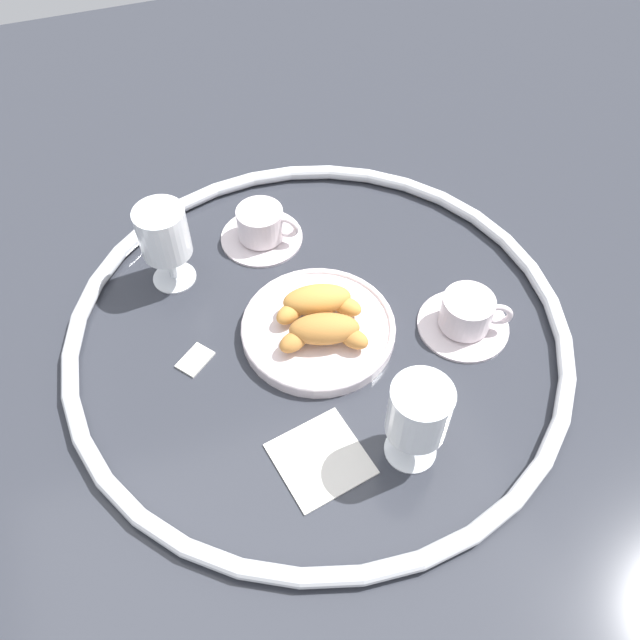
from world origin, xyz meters
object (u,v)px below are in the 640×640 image
sugar_packet (195,359)px  juice_glass_left (164,236)px  coffee_cup_near (262,227)px  croissant_small (323,332)px  folded_napkin (321,458)px  coffee_cup_far (467,315)px  juice_glass_right (418,414)px  pastry_plate (320,328)px  croissant_large (317,302)px

sugar_packet → juice_glass_left: bearing=-129.3°
coffee_cup_near → sugar_packet: coffee_cup_near is taller
croissant_small → folded_napkin: (0.06, 0.16, -0.04)m
coffee_cup_far → sugar_packet: size_ratio=2.72×
croissant_small → juice_glass_right: bearing=105.6°
pastry_plate → coffee_cup_far: size_ratio=1.67×
coffee_cup_near → coffee_cup_far: same height
croissant_small → folded_napkin: croissant_small is taller
pastry_plate → croissant_small: (0.01, 0.03, 0.03)m
croissant_small → coffee_cup_far: croissant_small is taller
coffee_cup_far → juice_glass_left: size_ratio=0.97×
croissant_large → folded_napkin: croissant_large is taller
folded_napkin → croissant_large: bearing=-108.2°
croissant_small → coffee_cup_far: (-0.21, 0.03, -0.02)m
croissant_small → juice_glass_left: bearing=-50.0°
juice_glass_right → croissant_small: bearing=-74.4°
juice_glass_left → juice_glass_right: size_ratio=1.00×
sugar_packet → croissant_large: bearing=145.9°
coffee_cup_far → juice_glass_right: 0.23m
coffee_cup_far → coffee_cup_near: bearing=-50.2°
croissant_large → juice_glass_right: juice_glass_right is taller
pastry_plate → coffee_cup_near: coffee_cup_near is taller
croissant_small → juice_glass_right: (-0.05, 0.19, 0.05)m
juice_glass_right → sugar_packet: juice_glass_right is taller
juice_glass_left → folded_napkin: 0.40m
juice_glass_right → folded_napkin: bearing=-12.9°
juice_glass_left → croissant_large: bearing=140.1°
juice_glass_left → folded_napkin: size_ratio=1.27×
coffee_cup_near → juice_glass_right: size_ratio=0.97×
pastry_plate → croissant_large: 0.04m
croissant_large → folded_napkin: 0.23m
coffee_cup_near → coffee_cup_far: (-0.23, 0.28, 0.00)m
pastry_plate → juice_glass_right: bearing=102.1°
croissant_large → coffee_cup_near: croissant_large is taller
croissant_large → croissant_small: size_ratio=1.02×
sugar_packet → folded_napkin: bearing=82.2°
folded_napkin → sugar_packet: bearing=-60.0°
coffee_cup_far → folded_napkin: coffee_cup_far is taller
coffee_cup_near → coffee_cup_far: 0.36m
croissant_small → sugar_packet: (0.18, -0.04, -0.04)m
pastry_plate → folded_napkin: (0.07, 0.19, -0.01)m
pastry_plate → juice_glass_left: juice_glass_left is taller
croissant_small → sugar_packet: 0.19m
croissant_small → coffee_cup_near: croissant_small is taller
croissant_small → juice_glass_right: juice_glass_right is taller
juice_glass_right → sugar_packet: size_ratio=2.80×
croissant_small → croissant_large: bearing=-100.7°
juice_glass_right → sugar_packet: bearing=-44.8°
coffee_cup_near → croissant_small: bearing=94.5°
folded_napkin → coffee_cup_near: bearing=-95.8°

